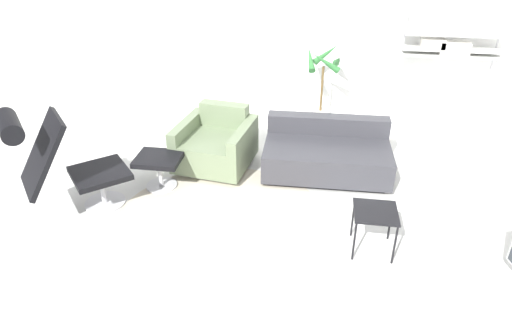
{
  "coord_description": "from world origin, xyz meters",
  "views": [
    {
      "loc": [
        0.63,
        -4.07,
        2.85
      ],
      "look_at": [
        0.01,
        0.09,
        0.55
      ],
      "focal_mm": 32.0,
      "sensor_mm": 36.0,
      "label": 1
    }
  ],
  "objects_px": {
    "lounge_chair": "(56,156)",
    "armchair_red": "(216,146)",
    "potted_plant": "(323,86)",
    "side_table": "(375,216)",
    "couch_low": "(327,155)",
    "ottoman": "(159,164)",
    "shelf_unit": "(449,47)"
  },
  "relations": [
    {
      "from": "side_table",
      "to": "potted_plant",
      "type": "height_order",
      "value": "potted_plant"
    },
    {
      "from": "side_table",
      "to": "potted_plant",
      "type": "distance_m",
      "value": 2.9
    },
    {
      "from": "lounge_chair",
      "to": "couch_low",
      "type": "height_order",
      "value": "lounge_chair"
    },
    {
      "from": "lounge_chair",
      "to": "ottoman",
      "type": "height_order",
      "value": "lounge_chair"
    },
    {
      "from": "couch_low",
      "to": "shelf_unit",
      "type": "bearing_deg",
      "value": -135.37
    },
    {
      "from": "couch_low",
      "to": "side_table",
      "type": "relative_size",
      "value": 3.48
    },
    {
      "from": "ottoman",
      "to": "couch_low",
      "type": "xyz_separation_m",
      "value": [
        1.9,
        0.64,
        -0.07
      ]
    },
    {
      "from": "lounge_chair",
      "to": "shelf_unit",
      "type": "distance_m",
      "value": 5.22
    },
    {
      "from": "potted_plant",
      "to": "shelf_unit",
      "type": "xyz_separation_m",
      "value": [
        1.69,
        0.22,
        0.57
      ]
    },
    {
      "from": "side_table",
      "to": "ottoman",
      "type": "bearing_deg",
      "value": 161.33
    },
    {
      "from": "side_table",
      "to": "shelf_unit",
      "type": "relative_size",
      "value": 0.25
    },
    {
      "from": "couch_low",
      "to": "armchair_red",
      "type": "bearing_deg",
      "value": 0.56
    },
    {
      "from": "side_table",
      "to": "potted_plant",
      "type": "relative_size",
      "value": 0.35
    },
    {
      "from": "ottoman",
      "to": "couch_low",
      "type": "distance_m",
      "value": 2.01
    },
    {
      "from": "ottoman",
      "to": "shelf_unit",
      "type": "bearing_deg",
      "value": 32.95
    },
    {
      "from": "couch_low",
      "to": "ottoman",
      "type": "bearing_deg",
      "value": 17.55
    },
    {
      "from": "lounge_chair",
      "to": "armchair_red",
      "type": "relative_size",
      "value": 1.21
    },
    {
      "from": "lounge_chair",
      "to": "side_table",
      "type": "bearing_deg",
      "value": 47.11
    },
    {
      "from": "lounge_chair",
      "to": "ottoman",
      "type": "distance_m",
      "value": 1.12
    },
    {
      "from": "couch_low",
      "to": "side_table",
      "type": "bearing_deg",
      "value": 106.46
    },
    {
      "from": "side_table",
      "to": "couch_low",
      "type": "bearing_deg",
      "value": 107.47
    },
    {
      "from": "potted_plant",
      "to": "side_table",
      "type": "bearing_deg",
      "value": -78.96
    },
    {
      "from": "side_table",
      "to": "shelf_unit",
      "type": "height_order",
      "value": "shelf_unit"
    },
    {
      "from": "lounge_chair",
      "to": "couch_low",
      "type": "bearing_deg",
      "value": 75.28
    },
    {
      "from": "armchair_red",
      "to": "ottoman",
      "type": "bearing_deg",
      "value": 56.96
    },
    {
      "from": "couch_low",
      "to": "potted_plant",
      "type": "distance_m",
      "value": 1.46
    },
    {
      "from": "ottoman",
      "to": "side_table",
      "type": "relative_size",
      "value": 1.17
    },
    {
      "from": "shelf_unit",
      "to": "couch_low",
      "type": "bearing_deg",
      "value": -134.37
    },
    {
      "from": "ottoman",
      "to": "couch_low",
      "type": "height_order",
      "value": "couch_low"
    },
    {
      "from": "armchair_red",
      "to": "side_table",
      "type": "distance_m",
      "value": 2.3
    },
    {
      "from": "lounge_chair",
      "to": "shelf_unit",
      "type": "relative_size",
      "value": 0.69
    },
    {
      "from": "lounge_chair",
      "to": "shelf_unit",
      "type": "bearing_deg",
      "value": 83.65
    }
  ]
}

